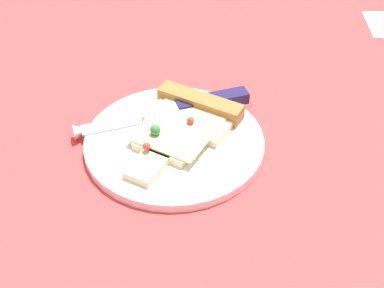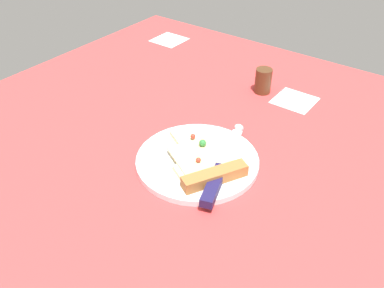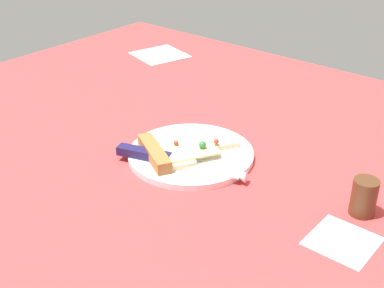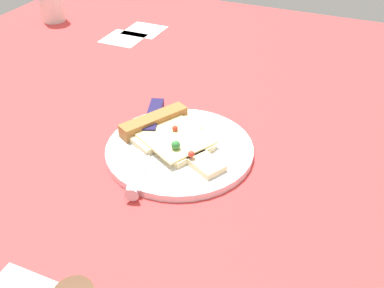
{
  "view_description": "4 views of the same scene",
  "coord_description": "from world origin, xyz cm",
  "views": [
    {
      "loc": [
        60.54,
        -4.8,
        48.51
      ],
      "look_at": [
        8.81,
        -5.15,
        3.46
      ],
      "focal_mm": 53.43,
      "sensor_mm": 36.0,
      "label": 1
    },
    {
      "loc": [
        -29.34,
        40.98,
        48.69
      ],
      "look_at": [
        7.29,
        -8.43,
        3.01
      ],
      "focal_mm": 38.12,
      "sensor_mm": 36.0,
      "label": 2
    },
    {
      "loc": [
        -58.52,
        -60.91,
        47.76
      ],
      "look_at": [
        4.15,
        -8.7,
        3.61
      ],
      "focal_mm": 48.85,
      "sensor_mm": 36.0,
      "label": 3
    },
    {
      "loc": [
        29.61,
        -58.69,
        42.11
      ],
      "look_at": [
        7.12,
        -6.76,
        1.74
      ],
      "focal_mm": 42.06,
      "sensor_mm": 36.0,
      "label": 4
    }
  ],
  "objects": [
    {
      "name": "ground_plane",
      "position": [
        -0.02,
        -0.02,
        -1.5
      ],
      "size": [
        129.81,
        129.81,
        3.0
      ],
      "color": "#D13838",
      "rests_on": "ground"
    },
    {
      "name": "knife",
      "position": [
        -0.37,
        -6.78,
        1.76
      ],
      "size": [
        9.55,
        23.44,
        2.45
      ],
      "rotation": [
        0.0,
        0.0,
        3.46
      ],
      "color": "silver",
      "rests_on": "plate"
    },
    {
      "name": "pizza_slice",
      "position": [
        3.03,
        -6.24,
        1.94
      ],
      "size": [
        19.01,
        15.19,
        2.66
      ],
      "rotation": [
        0.0,
        0.0,
        4.21
      ],
      "color": "beige",
      "rests_on": "plate"
    },
    {
      "name": "plate",
      "position": [
        5.31,
        -7.45,
        0.58
      ],
      "size": [
        23.03,
        23.03,
        1.16
      ],
      "primitive_type": "cylinder",
      "color": "silver",
      "rests_on": "ground_plane"
    }
  ]
}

